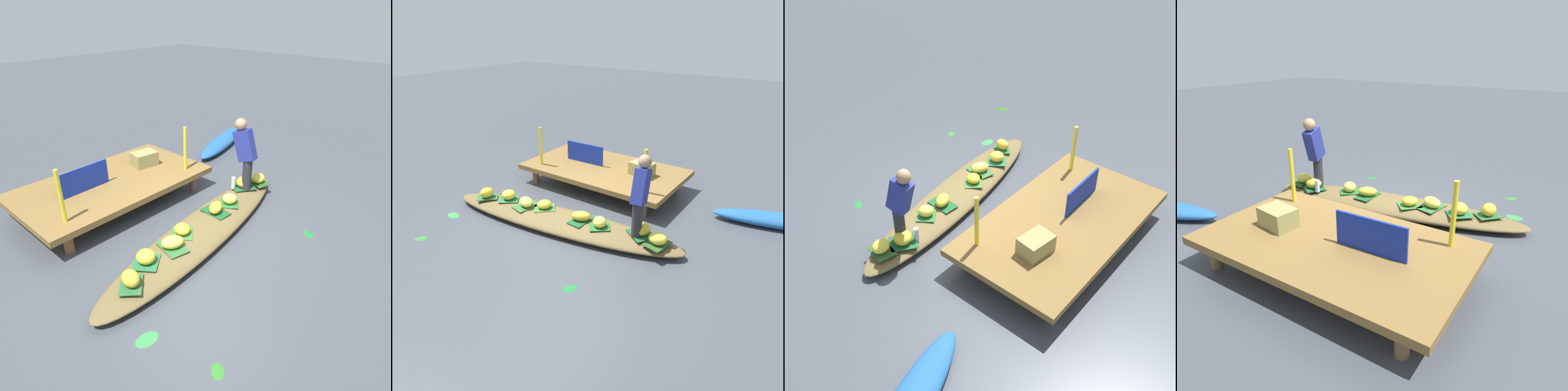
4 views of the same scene
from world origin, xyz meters
The scene contains 28 objects.
canal_water centered at (0.00, 0.00, 0.00)m, with size 40.00×40.00×0.00m, color #41454C.
dock_platform centered at (-0.27, 1.85, 0.35)m, with size 3.20×1.80×0.41m.
vendor_boat centered at (0.00, 0.00, 0.10)m, with size 4.29×0.82×0.20m, color brown.
leaf_mat_0 centered at (0.40, 0.09, 0.21)m, with size 0.44×0.26×0.01m, color #185125.
banana_bunch_0 centered at (0.40, 0.09, 0.28)m, with size 0.31×0.20×0.16m, color gold.
leaf_mat_1 centered at (1.72, 0.18, 0.21)m, with size 0.38×0.29×0.01m, color #2A5021.
banana_bunch_1 centered at (1.72, 0.18, 0.29)m, with size 0.27×0.22×0.18m, color yellow.
leaf_mat_2 centered at (-1.13, -0.04, 0.21)m, with size 0.34×0.31×0.01m, color #24683A.
banana_bunch_2 centered at (-1.13, -0.04, 0.30)m, with size 0.25×0.24×0.18m, color yellow.
leaf_mat_3 centered at (1.40, 0.28, 0.21)m, with size 0.39×0.34×0.01m, color #1A542A.
banana_bunch_3 centered at (1.40, 0.28, 0.29)m, with size 0.28×0.26×0.18m, color gold.
leaf_mat_4 centered at (-1.52, -0.23, 0.21)m, with size 0.36×0.26×0.01m, color #286030.
banana_bunch_4 centered at (-1.52, -0.23, 0.30)m, with size 0.25×0.20×0.19m, color gold.
leaf_mat_5 centered at (-0.37, 0.06, 0.21)m, with size 0.35×0.29×0.01m, color #397330.
banana_bunch_5 centered at (-0.37, 0.06, 0.28)m, with size 0.25×0.22×0.15m, color yellow.
leaf_mat_6 centered at (0.76, 0.09, 0.21)m, with size 0.32×0.28×0.01m, color #25672A.
banana_bunch_6 centered at (0.76, 0.09, 0.29)m, with size 0.23×0.21×0.17m, color #F9E44F.
leaf_mat_7 centered at (-0.69, -0.06, 0.21)m, with size 0.43×0.29×0.01m, color #306631.
banana_bunch_7 centered at (-0.69, -0.06, 0.29)m, with size 0.31×0.22×0.16m, color #F6D44B.
vendor_person centered at (1.35, 0.26, 0.90)m, with size 0.24×0.44×1.24m.
water_bottle centered at (1.24, 0.38, 0.31)m, with size 0.08×0.08×0.21m, color silver.
market_banner centered at (-0.77, 1.85, 0.62)m, with size 0.88×0.03×0.41m, color #122999.
railing_post_west centered at (-1.47, 1.25, 0.81)m, with size 0.06×0.06×0.79m, color yellow.
railing_post_east centered at (0.93, 1.25, 0.81)m, with size 0.06×0.06×0.79m, color yellow.
produce_crate centered at (0.54, 1.94, 0.54)m, with size 0.44×0.32×0.25m, color olive.
drifting_plant_0 centered at (-1.79, -0.81, 0.00)m, with size 0.26×0.17×0.01m, color #328740.
drifting_plant_1 centered at (1.12, -1.15, 0.00)m, with size 0.22×0.13×0.01m, color #1F6D30.
drifting_plant_3 centered at (-1.57, -1.58, 0.00)m, with size 0.19×0.13×0.01m, color #2E7628.
Camera 2 is at (3.38, -3.96, 3.13)m, focal length 32.53 mm.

